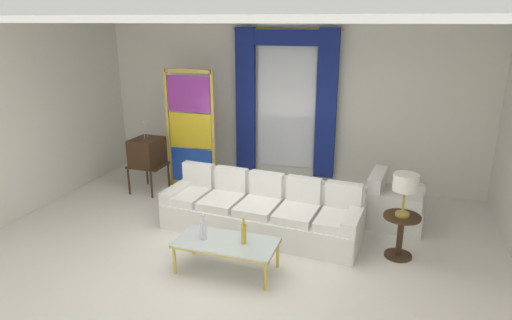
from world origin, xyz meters
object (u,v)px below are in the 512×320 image
(stained_glass_divider, at_px, (191,133))
(table_lamp_brass, at_px, (406,184))
(bottle_blue_decanter, at_px, (203,229))
(bottle_crystal_tall, at_px, (244,233))
(round_side_table, at_px, (400,232))
(couch_white_long, at_px, (262,211))
(peacock_figurine, at_px, (210,186))
(vintage_tv, at_px, (147,153))
(armchair_white, at_px, (392,206))
(coffee_table, at_px, (226,244))

(stained_glass_divider, relative_size, table_lamp_brass, 3.86)
(bottle_blue_decanter, distance_m, stained_glass_divider, 2.95)
(bottle_crystal_tall, xyz_separation_m, round_side_table, (1.83, 1.01, -0.19))
(couch_white_long, xyz_separation_m, peacock_figurine, (-1.25, 0.94, -0.09))
(vintage_tv, xyz_separation_m, armchair_white, (4.29, -0.07, -0.44))
(couch_white_long, bearing_deg, bottle_blue_decanter, -107.02)
(bottle_blue_decanter, distance_m, bottle_crystal_tall, 0.51)
(bottle_blue_decanter, bearing_deg, round_side_table, 24.37)
(bottle_crystal_tall, height_order, table_lamp_brass, table_lamp_brass)
(bottle_crystal_tall, bearing_deg, peacock_figurine, 122.90)
(stained_glass_divider, distance_m, peacock_figurine, 1.05)
(peacock_figurine, bearing_deg, stained_glass_divider, 144.42)
(peacock_figurine, bearing_deg, round_side_table, -19.40)
(armchair_white, bearing_deg, vintage_tv, 179.02)
(bottle_blue_decanter, xyz_separation_m, armchair_white, (2.22, 2.08, -0.26))
(bottle_crystal_tall, height_order, peacock_figurine, bottle_crystal_tall)
(coffee_table, distance_m, bottle_crystal_tall, 0.28)
(bottle_blue_decanter, bearing_deg, vintage_tv, 133.82)
(round_side_table, bearing_deg, table_lamp_brass, 0.00)
(coffee_table, distance_m, vintage_tv, 3.19)
(bottle_blue_decanter, height_order, round_side_table, bottle_blue_decanter)
(bottle_blue_decanter, bearing_deg, peacock_figurine, 111.68)
(stained_glass_divider, bearing_deg, armchair_white, -7.51)
(peacock_figurine, bearing_deg, vintage_tv, -178.40)
(bottle_blue_decanter, bearing_deg, armchair_white, 43.24)
(bottle_blue_decanter, height_order, stained_glass_divider, stained_glass_divider)
(bottle_blue_decanter, xyz_separation_m, stained_glass_divider, (-1.39, 2.56, 0.51))
(coffee_table, xyz_separation_m, peacock_figurine, (-1.16, 2.16, -0.15))
(coffee_table, distance_m, stained_glass_divider, 3.11)
(bottle_blue_decanter, xyz_separation_m, table_lamp_brass, (2.34, 1.06, 0.48))
(armchair_white, bearing_deg, couch_white_long, -155.60)
(couch_white_long, height_order, stained_glass_divider, stained_glass_divider)
(couch_white_long, height_order, peacock_figurine, couch_white_long)
(armchair_white, height_order, peacock_figurine, armchair_white)
(bottle_blue_decanter, height_order, table_lamp_brass, table_lamp_brass)
(vintage_tv, bearing_deg, coffee_table, -42.01)
(table_lamp_brass, bearing_deg, couch_white_long, 174.39)
(peacock_figurine, distance_m, round_side_table, 3.41)
(stained_glass_divider, relative_size, round_side_table, 3.70)
(vintage_tv, relative_size, table_lamp_brass, 2.36)
(bottle_crystal_tall, relative_size, armchair_white, 0.38)
(couch_white_long, distance_m, bottle_blue_decanter, 1.33)
(armchair_white, height_order, stained_glass_divider, stained_glass_divider)
(coffee_table, distance_m, round_side_table, 2.29)
(bottle_blue_decanter, bearing_deg, table_lamp_brass, 24.37)
(coffee_table, distance_m, peacock_figurine, 2.45)
(couch_white_long, distance_m, vintage_tv, 2.65)
(stained_glass_divider, height_order, table_lamp_brass, stained_glass_divider)
(coffee_table, xyz_separation_m, armchair_white, (1.93, 2.05, -0.09))
(bottle_blue_decanter, distance_m, round_side_table, 2.58)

